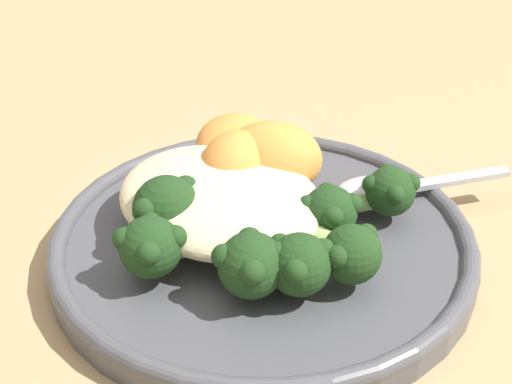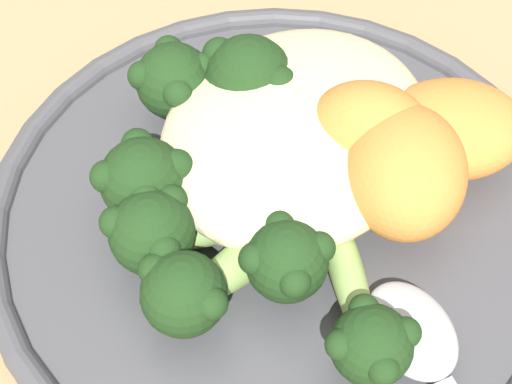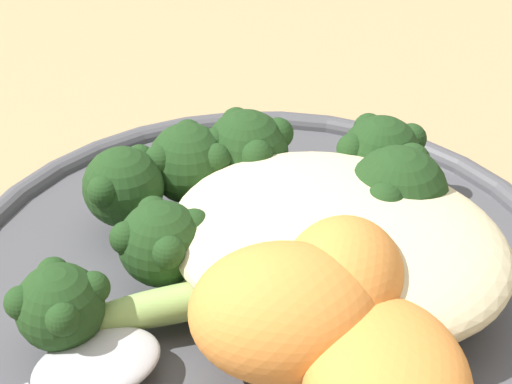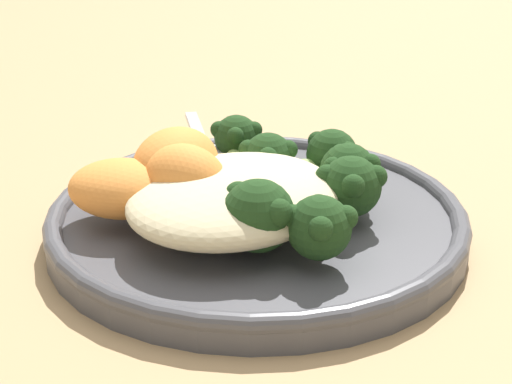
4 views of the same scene
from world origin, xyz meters
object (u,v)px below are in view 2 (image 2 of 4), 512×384
at_px(sweet_potato_chunk_2, 405,171).
at_px(broccoli_stalk_2, 179,185).
at_px(broccoli_stalk_5, 296,246).
at_px(sweet_potato_chunk_3, 451,129).
at_px(broccoli_stalk_3, 182,228).
at_px(sweet_potato_chunk_0, 370,132).
at_px(sweet_potato_chunk_1, 367,119).
at_px(broccoli_stalk_0, 255,90).
at_px(quinoa_mound, 293,131).
at_px(spoon, 425,353).
at_px(broccoli_stalk_4, 215,275).
at_px(broccoli_stalk_1, 201,104).
at_px(broccoli_stalk_6, 362,317).
at_px(plate, 279,218).

bearing_deg(sweet_potato_chunk_2, broccoli_stalk_2, -55.23).
distance_m(broccoli_stalk_2, sweet_potato_chunk_2, 0.10).
distance_m(broccoli_stalk_5, sweet_potato_chunk_3, 0.09).
xyz_separation_m(broccoli_stalk_3, broccoli_stalk_5, (-0.02, 0.04, -0.00)).
bearing_deg(sweet_potato_chunk_0, broccoli_stalk_2, -40.22).
distance_m(broccoli_stalk_3, sweet_potato_chunk_1, 0.10).
height_order(broccoli_stalk_0, sweet_potato_chunk_1, broccoli_stalk_0).
bearing_deg(sweet_potato_chunk_0, quinoa_mound, -66.51).
xyz_separation_m(broccoli_stalk_0, sweet_potato_chunk_0, (-0.00, 0.06, 0.00)).
bearing_deg(spoon, sweet_potato_chunk_3, 143.98).
height_order(broccoli_stalk_4, broccoli_stalk_5, same).
relative_size(broccoli_stalk_2, sweet_potato_chunk_2, 1.63).
height_order(quinoa_mound, sweet_potato_chunk_2, sweet_potato_chunk_2).
relative_size(quinoa_mound, broccoli_stalk_1, 1.07).
xyz_separation_m(broccoli_stalk_6, sweet_potato_chunk_1, (-0.09, -0.05, 0.00)).
bearing_deg(quinoa_mound, sweet_potato_chunk_1, 137.34).
distance_m(broccoli_stalk_1, broccoli_stalk_2, 0.05).
bearing_deg(broccoli_stalk_3, broccoli_stalk_4, 105.96).
xyz_separation_m(quinoa_mound, sweet_potato_chunk_1, (-0.03, 0.02, -0.00)).
distance_m(sweet_potato_chunk_2, sweet_potato_chunk_3, 0.04).
height_order(sweet_potato_chunk_3, spoon, sweet_potato_chunk_3).
bearing_deg(sweet_potato_chunk_2, broccoli_stalk_5, -21.59).
xyz_separation_m(quinoa_mound, broccoli_stalk_2, (0.05, -0.02, -0.00)).
relative_size(plate, spoon, 2.29).
distance_m(sweet_potato_chunk_1, sweet_potato_chunk_3, 0.04).
bearing_deg(broccoli_stalk_1, broccoli_stalk_0, -126.11).
bearing_deg(sweet_potato_chunk_3, broccoli_stalk_0, -70.29).
relative_size(broccoli_stalk_4, sweet_potato_chunk_1, 1.82).
distance_m(broccoli_stalk_3, broccoli_stalk_4, 0.03).
relative_size(quinoa_mound, broccoli_stalk_3, 1.40).
bearing_deg(broccoli_stalk_1, broccoli_stalk_3, 127.99).
distance_m(plate, sweet_potato_chunk_0, 0.06).
bearing_deg(broccoli_stalk_2, broccoli_stalk_5, 150.64).
distance_m(broccoli_stalk_1, broccoli_stalk_4, 0.09).
xyz_separation_m(broccoli_stalk_1, broccoli_stalk_6, (0.05, 0.12, -0.00)).
relative_size(broccoli_stalk_1, sweet_potato_chunk_0, 2.27).
xyz_separation_m(broccoli_stalk_0, sweet_potato_chunk_2, (0.01, 0.08, 0.00)).
xyz_separation_m(plate, sweet_potato_chunk_2, (-0.03, 0.04, 0.03)).
distance_m(broccoli_stalk_3, spoon, 0.11).
relative_size(sweet_potato_chunk_0, sweet_potato_chunk_2, 0.85).
height_order(broccoli_stalk_1, broccoli_stalk_5, broccoli_stalk_1).
bearing_deg(sweet_potato_chunk_1, sweet_potato_chunk_0, 32.21).
bearing_deg(sweet_potato_chunk_0, broccoli_stalk_1, -73.81).
bearing_deg(broccoli_stalk_2, broccoli_stalk_1, -96.54).
relative_size(quinoa_mound, sweet_potato_chunk_0, 2.43).
bearing_deg(sweet_potato_chunk_0, sweet_potato_chunk_3, 133.75).
height_order(broccoli_stalk_5, spoon, broccoli_stalk_5).
height_order(sweet_potato_chunk_1, sweet_potato_chunk_2, sweet_potato_chunk_2).
xyz_separation_m(broccoli_stalk_0, spoon, (0.07, 0.12, -0.02)).
relative_size(sweet_potato_chunk_1, sweet_potato_chunk_2, 0.82).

